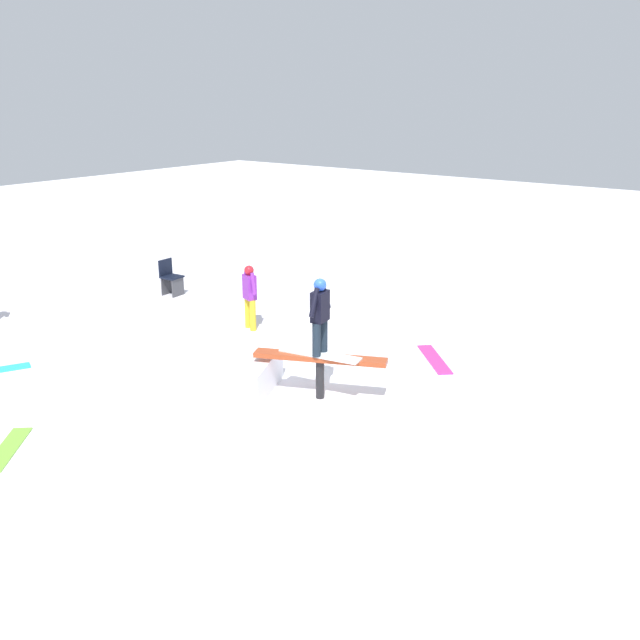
# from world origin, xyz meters

# --- Properties ---
(ground_plane) EXTENTS (60.00, 60.00, 0.00)m
(ground_plane) POSITION_xyz_m (0.00, 0.00, 0.00)
(ground_plane) COLOR white
(rail_feature) EXTENTS (2.10, 1.15, 0.75)m
(rail_feature) POSITION_xyz_m (0.00, 0.00, 0.63)
(rail_feature) COLOR black
(rail_feature) RESTS_ON ground
(snow_kicker_ramp) EXTENTS (2.26, 2.11, 0.58)m
(snow_kicker_ramp) POSITION_xyz_m (-1.58, -0.72, 0.29)
(snow_kicker_ramp) COLOR white
(snow_kicker_ramp) RESTS_ON ground
(main_rider_on_rail) EXTENTS (1.41, 0.68, 1.28)m
(main_rider_on_rail) POSITION_xyz_m (0.00, 0.00, 1.37)
(main_rider_on_rail) COLOR white
(main_rider_on_rail) RESTS_ON rail_feature
(bystander_purple) EXTENTS (0.56, 0.29, 1.38)m
(bystander_purple) POSITION_xyz_m (-3.32, 1.96, 0.77)
(bystander_purple) COLOR gold
(bystander_purple) RESTS_ON ground
(loose_snowboard_magenta) EXTENTS (1.25, 1.28, 0.02)m
(loose_snowboard_magenta) POSITION_xyz_m (0.67, 2.68, 0.01)
(loose_snowboard_magenta) COLOR #D13090
(loose_snowboard_magenta) RESTS_ON ground
(loose_snowboard_lime) EXTENTS (1.05, 1.17, 0.02)m
(loose_snowboard_lime) POSITION_xyz_m (-2.44, -4.08, 0.01)
(loose_snowboard_lime) COLOR #81CC3C
(loose_snowboard_lime) RESTS_ON ground
(folding_chair) EXTENTS (0.47, 0.47, 0.88)m
(folding_chair) POSITION_xyz_m (-6.69, 2.75, 0.41)
(folding_chair) COLOR #3F3F44
(folding_chair) RESTS_ON ground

